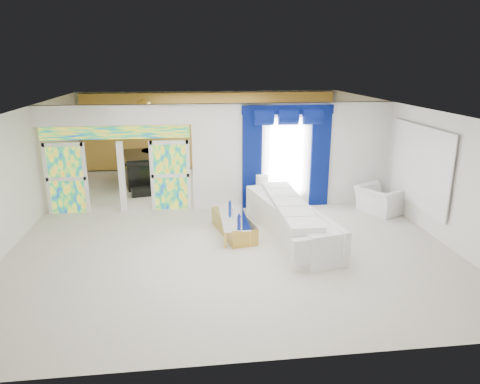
{
  "coord_description": "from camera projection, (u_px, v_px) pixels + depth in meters",
  "views": [
    {
      "loc": [
        -0.94,
        -11.29,
        4.15
      ],
      "look_at": [
        0.3,
        -1.2,
        1.1
      ],
      "focal_mm": 33.01,
      "sensor_mm": 36.0,
      "label": 1
    }
  ],
  "objects": [
    {
      "name": "floor",
      "position": [
        224.0,
        218.0,
        12.03
      ],
      "size": [
        12.0,
        12.0,
        0.0
      ],
      "primitive_type": "plane",
      "color": "#B7AF9E",
      "rests_on": "ground"
    },
    {
      "name": "dividing_wall",
      "position": [
        294.0,
        155.0,
        12.8
      ],
      "size": [
        5.7,
        0.18,
        3.0
      ],
      "primitive_type": "cube",
      "color": "white",
      "rests_on": "ground"
    },
    {
      "name": "dividing_header",
      "position": [
        114.0,
        115.0,
        11.87
      ],
      "size": [
        4.3,
        0.18,
        0.55
      ],
      "primitive_type": "cube",
      "color": "white",
      "rests_on": "dividing_wall"
    },
    {
      "name": "stained_panel_left",
      "position": [
        66.0,
        179.0,
        12.2
      ],
      "size": [
        0.95,
        0.04,
        2.0
      ],
      "primitive_type": "cube",
      "color": "#994C3F",
      "rests_on": "ground"
    },
    {
      "name": "stained_panel_right",
      "position": [
        170.0,
        175.0,
        12.53
      ],
      "size": [
        0.95,
        0.04,
        2.0
      ],
      "primitive_type": "cube",
      "color": "#994C3F",
      "rests_on": "ground"
    },
    {
      "name": "stained_transom",
      "position": [
        116.0,
        133.0,
        12.0
      ],
      "size": [
        4.0,
        0.05,
        0.35
      ],
      "primitive_type": "cube",
      "color": "#994C3F",
      "rests_on": "dividing_header"
    },
    {
      "name": "window_pane",
      "position": [
        286.0,
        158.0,
        12.69
      ],
      "size": [
        1.0,
        0.02,
        2.3
      ],
      "primitive_type": "cube",
      "color": "white",
      "rests_on": "dividing_wall"
    },
    {
      "name": "blue_drape_left",
      "position": [
        252.0,
        160.0,
        12.56
      ],
      "size": [
        0.55,
        0.1,
        2.8
      ],
      "primitive_type": "cube",
      "color": "#030E46",
      "rests_on": "ground"
    },
    {
      "name": "blue_drape_right",
      "position": [
        320.0,
        159.0,
        12.79
      ],
      "size": [
        0.55,
        0.1,
        2.8
      ],
      "primitive_type": "cube",
      "color": "#030E46",
      "rests_on": "ground"
    },
    {
      "name": "blue_pelmet",
      "position": [
        288.0,
        110.0,
        12.27
      ],
      "size": [
        2.6,
        0.12,
        0.25
      ],
      "primitive_type": "cube",
      "color": "#030E46",
      "rests_on": "dividing_wall"
    },
    {
      "name": "wall_mirror",
      "position": [
        420.0,
        166.0,
        11.21
      ],
      "size": [
        0.04,
        2.7,
        1.9
      ],
      "primitive_type": "cube",
      "color": "white",
      "rests_on": "ground"
    },
    {
      "name": "gold_curtains",
      "position": [
        210.0,
        131.0,
        17.21
      ],
      "size": [
        9.7,
        0.12,
        2.9
      ],
      "primitive_type": "cube",
      "color": "gold",
      "rests_on": "ground"
    },
    {
      "name": "white_sofa",
      "position": [
        290.0,
        221.0,
        10.78
      ],
      "size": [
        1.63,
        4.08,
        0.76
      ],
      "primitive_type": "cube",
      "rotation": [
        0.0,
        0.0,
        0.2
      ],
      "color": "silver",
      "rests_on": "ground"
    },
    {
      "name": "coffee_table",
      "position": [
        233.0,
        225.0,
        10.96
      ],
      "size": [
        0.99,
        1.97,
        0.42
      ],
      "primitive_type": "cube",
      "rotation": [
        0.0,
        0.0,
        0.2
      ],
      "color": "#B58F38",
      "rests_on": "ground"
    },
    {
      "name": "console_table",
      "position": [
        272.0,
        201.0,
        12.83
      ],
      "size": [
        1.24,
        0.4,
        0.41
      ],
      "primitive_type": "cube",
      "rotation": [
        0.0,
        0.0,
        -0.01
      ],
      "color": "white",
      "rests_on": "ground"
    },
    {
      "name": "table_lamp",
      "position": [
        262.0,
        185.0,
        12.66
      ],
      "size": [
        0.36,
        0.36,
        0.58
      ],
      "primitive_type": "cylinder",
      "color": "silver",
      "rests_on": "console_table"
    },
    {
      "name": "armchair",
      "position": [
        380.0,
        200.0,
        12.4
      ],
      "size": [
        1.43,
        1.49,
        0.75
      ],
      "primitive_type": "imported",
      "rotation": [
        0.0,
        0.0,
        2.05
      ],
      "color": "silver",
      "rests_on": "ground"
    },
    {
      "name": "grand_piano",
      "position": [
        148.0,
        168.0,
        15.42
      ],
      "size": [
        1.96,
        2.34,
        1.04
      ],
      "primitive_type": "cube",
      "rotation": [
        0.0,
        0.0,
        0.21
      ],
      "color": "black",
      "rests_on": "ground"
    },
    {
      "name": "piano_bench",
      "position": [
        145.0,
        191.0,
        14.01
      ],
      "size": [
        0.88,
        0.49,
        0.28
      ],
      "primitive_type": "cube",
      "rotation": [
        0.0,
        0.0,
        0.21
      ],
      "color": "black",
      "rests_on": "ground"
    },
    {
      "name": "tv_console",
      "position": [
        79.0,
        177.0,
        14.73
      ],
      "size": [
        0.61,
        0.57,
        0.78
      ],
      "primitive_type": "cube",
      "rotation": [
        0.0,
        0.0,
        0.18
      ],
      "color": "tan",
      "rests_on": "ground"
    },
    {
      "name": "chandelier",
      "position": [
        143.0,
        108.0,
        14.23
      ],
      "size": [
        0.6,
        0.6,
        0.6
      ],
      "primitive_type": "sphere",
      "color": "gold",
      "rests_on": "ceiling"
    },
    {
      "name": "decanters",
      "position": [
        235.0,
        214.0,
        10.88
      ],
      "size": [
        0.19,
        1.22,
        0.23
      ],
      "color": "silver",
      "rests_on": "coffee_table"
    }
  ]
}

